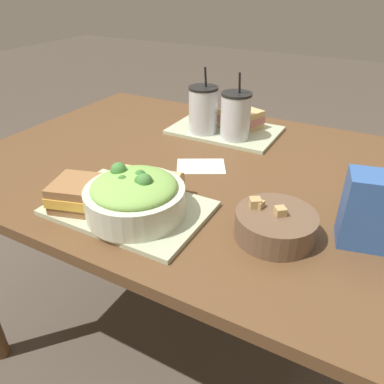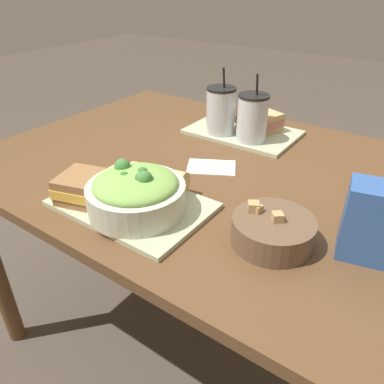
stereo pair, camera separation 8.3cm
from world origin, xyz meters
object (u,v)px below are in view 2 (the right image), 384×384
at_px(soup_bowl, 273,230).
at_px(drink_cup_dark, 221,112).
at_px(baguette_far, 261,117).
at_px(drink_cup_red, 252,119).
at_px(salad_bowl, 136,192).
at_px(baguette_near, 158,178).
at_px(chip_bag, 382,224).
at_px(napkin_folded, 211,167).
at_px(sandwich_near, 86,188).
at_px(sandwich_far, 259,121).

distance_m(soup_bowl, drink_cup_dark, 0.60).
xyz_separation_m(baguette_far, drink_cup_red, (0.04, -0.15, 0.04)).
relative_size(salad_bowl, baguette_near, 1.40).
xyz_separation_m(baguette_near, chip_bag, (0.51, 0.05, 0.04)).
bearing_deg(soup_bowl, napkin_folded, 142.94).
relative_size(baguette_near, drink_cup_dark, 0.74).
bearing_deg(salad_bowl, drink_cup_dark, 100.57).
bearing_deg(baguette_far, drink_cup_dark, 164.00).
distance_m(salad_bowl, sandwich_near, 0.14).
distance_m(sandwich_far, drink_cup_red, 0.11).
height_order(baguette_near, napkin_folded, baguette_near).
bearing_deg(chip_bag, sandwich_near, -175.75).
bearing_deg(sandwich_far, baguette_near, -72.14).
bearing_deg(soup_bowl, drink_cup_red, 122.41).
bearing_deg(drink_cup_dark, soup_bowl, -47.98).
bearing_deg(baguette_near, drink_cup_red, -16.80).
xyz_separation_m(baguette_near, drink_cup_red, (0.04, 0.42, 0.04)).
xyz_separation_m(salad_bowl, chip_bag, (0.49, 0.16, 0.02)).
distance_m(baguette_near, sandwich_far, 0.52).
height_order(drink_cup_dark, napkin_folded, drink_cup_dark).
bearing_deg(salad_bowl, sandwich_far, 89.87).
height_order(drink_cup_dark, chip_bag, drink_cup_dark).
height_order(soup_bowl, baguette_far, soup_bowl).
distance_m(sandwich_near, drink_cup_dark, 0.56).
relative_size(sandwich_far, napkin_folded, 0.94).
relative_size(drink_cup_dark, drink_cup_red, 1.02).
distance_m(sandwich_near, sandwich_far, 0.67).
relative_size(salad_bowl, sandwich_near, 1.46).
bearing_deg(napkin_folded, soup_bowl, -37.06).
height_order(sandwich_far, napkin_folded, sandwich_far).
xyz_separation_m(baguette_far, drink_cup_dark, (-0.08, -0.15, 0.04)).
height_order(drink_cup_red, napkin_folded, drink_cup_red).
relative_size(sandwich_near, baguette_near, 0.95).
height_order(sandwich_far, drink_cup_red, drink_cup_red).
bearing_deg(napkin_folded, sandwich_near, -112.88).
bearing_deg(chip_bag, napkin_folded, 149.94).
xyz_separation_m(soup_bowl, napkin_folded, (-0.29, 0.22, -0.03)).
bearing_deg(napkin_folded, drink_cup_red, 87.66).
height_order(baguette_near, baguette_far, same).
bearing_deg(baguette_far, baguette_near, -168.15).
distance_m(sandwich_near, chip_bag, 0.65).
bearing_deg(soup_bowl, sandwich_far, 118.99).
bearing_deg(drink_cup_red, chip_bag, -38.46).
relative_size(baguette_far, drink_cup_dark, 0.58).
distance_m(drink_cup_dark, napkin_folded, 0.26).
relative_size(sandwich_near, chip_bag, 0.98).
bearing_deg(baguette_far, salad_bowl, -166.18).
bearing_deg(sandwich_far, sandwich_near, -80.95).
xyz_separation_m(baguette_near, drink_cup_dark, (-0.08, 0.42, 0.04)).
height_order(salad_bowl, baguette_near, salad_bowl).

